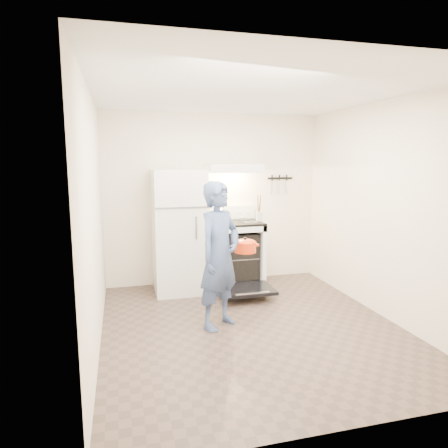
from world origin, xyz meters
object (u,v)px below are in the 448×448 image
Objects in this scene: stove_body at (234,255)px; tea_kettle at (220,212)px; person at (219,255)px; dutch_oven at (245,247)px; refrigerator at (179,231)px.

stove_body is 3.66× the size of tea_kettle.
person is 0.46m from dutch_oven.
dutch_oven is at bearing -99.61° from stove_body.
tea_kettle is 1.65m from person.
stove_body is 0.67m from tea_kettle.
refrigerator is 1.06× the size of person.
tea_kettle reaches higher than stove_body.
dutch_oven reaches higher than stove_body.
dutch_oven is (0.38, 0.26, 0.01)m from person.
refrigerator is 0.90m from stove_body.
tea_kettle is at bearing 20.05° from refrigerator.
stove_body is 0.57× the size of person.
tea_kettle is at bearing 88.99° from dutch_oven.
dutch_oven is at bearing -91.01° from tea_kettle.
refrigerator is 6.76× the size of tea_kettle.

